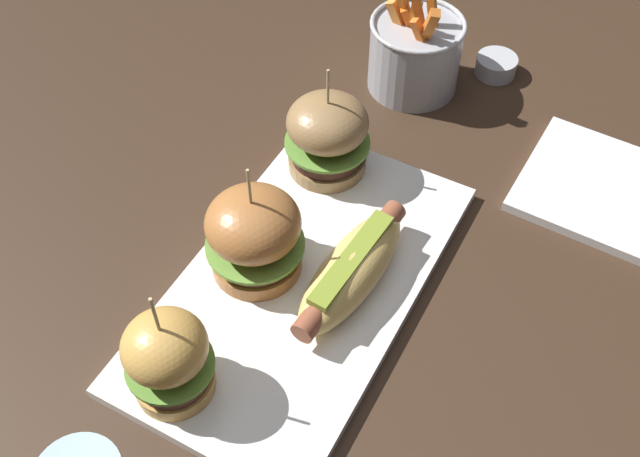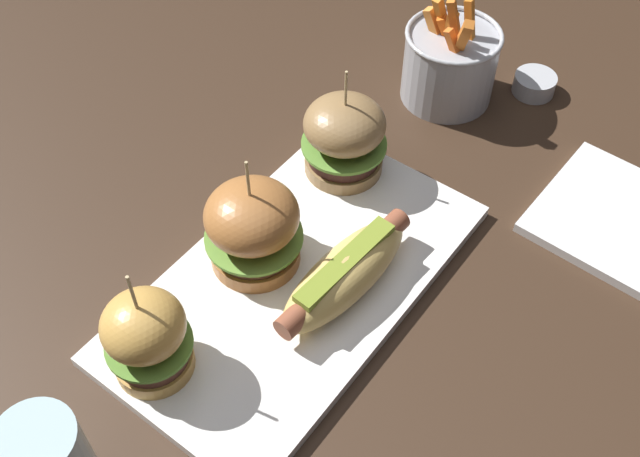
# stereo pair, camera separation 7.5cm
# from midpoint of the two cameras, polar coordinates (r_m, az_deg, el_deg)

# --- Properties ---
(ground_plane) EXTENTS (3.00, 3.00, 0.00)m
(ground_plane) POSITION_cam_midpoint_polar(r_m,az_deg,el_deg) (0.81, 0.87, -4.40)
(ground_plane) COLOR #382619
(platter_main) EXTENTS (0.42, 0.23, 0.01)m
(platter_main) POSITION_cam_midpoint_polar(r_m,az_deg,el_deg) (0.81, 0.88, -4.11)
(platter_main) COLOR white
(platter_main) RESTS_ON ground
(hot_dog) EXTENTS (0.19, 0.07, 0.05)m
(hot_dog) POSITION_cam_midpoint_polar(r_m,az_deg,el_deg) (0.77, 4.66, -3.51)
(hot_dog) COLOR #D8B360
(hot_dog) RESTS_ON platter_main
(slider_left) EXTENTS (0.08, 0.08, 0.14)m
(slider_left) POSITION_cam_midpoint_polar(r_m,az_deg,el_deg) (0.71, -9.90, -8.20)
(slider_left) COLOR gold
(slider_left) RESTS_ON platter_main
(slider_center) EXTENTS (0.10, 0.10, 0.15)m
(slider_center) POSITION_cam_midpoint_polar(r_m,az_deg,el_deg) (0.78, -2.31, -0.06)
(slider_center) COLOR #AC6B36
(slider_center) RESTS_ON platter_main
(slider_right) EXTENTS (0.10, 0.10, 0.14)m
(slider_right) POSITION_cam_midpoint_polar(r_m,az_deg,el_deg) (0.87, 4.31, 6.75)
(slider_right) COLOR olive
(slider_right) RESTS_ON platter_main
(fries_bucket) EXTENTS (0.12, 0.12, 0.15)m
(fries_bucket) POSITION_cam_midpoint_polar(r_m,az_deg,el_deg) (1.01, 11.84, 11.90)
(fries_bucket) COLOR #A8AAB2
(fries_bucket) RESTS_ON ground
(sauce_ramekin) EXTENTS (0.06, 0.06, 0.03)m
(sauce_ramekin) POSITION_cam_midpoint_polar(r_m,az_deg,el_deg) (1.07, 17.75, 10.20)
(sauce_ramekin) COLOR #B7BABF
(sauce_ramekin) RESTS_ON ground
(side_plate) EXTENTS (0.18, 0.18, 0.01)m
(side_plate) POSITION_cam_midpoint_polar(r_m,az_deg,el_deg) (0.94, 23.57, 0.53)
(side_plate) COLOR white
(side_plate) RESTS_ON ground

